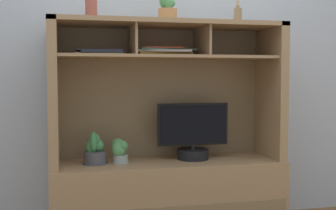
{
  "coord_description": "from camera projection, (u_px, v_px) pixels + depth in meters",
  "views": [
    {
      "loc": [
        -0.65,
        -2.91,
        1.09
      ],
      "look_at": [
        0.0,
        0.0,
        0.89
      ],
      "focal_mm": 46.61,
      "sensor_mm": 36.0,
      "label": 1
    }
  ],
  "objects": [
    {
      "name": "magazine_stack_left",
      "position": [
        163.0,
        52.0,
        3.02
      ],
      "size": [
        0.43,
        0.33,
        0.06
      ],
      "color": "gray",
      "rests_on": "media_console"
    },
    {
      "name": "tv_monitor",
      "position": [
        193.0,
        136.0,
        3.06
      ],
      "size": [
        0.5,
        0.22,
        0.39
      ],
      "color": "black",
      "rests_on": "media_console"
    },
    {
      "name": "potted_fern",
      "position": [
        95.0,
        152.0,
        2.9
      ],
      "size": [
        0.17,
        0.17,
        0.22
      ],
      "color": "#47454D",
      "rests_on": "media_console"
    },
    {
      "name": "magazine_stack_centre",
      "position": [
        100.0,
        52.0,
        2.92
      ],
      "size": [
        0.34,
        0.3,
        0.04
      ],
      "color": "beige",
      "rests_on": "media_console"
    },
    {
      "name": "potted_succulent",
      "position": [
        167.0,
        7.0,
        2.95
      ],
      "size": [
        0.15,
        0.15,
        0.23
      ],
      "color": "#B47A46",
      "rests_on": "media_console"
    },
    {
      "name": "diffuser_bottle",
      "position": [
        238.0,
        15.0,
        3.08
      ],
      "size": [
        0.06,
        0.06,
        0.3
      ],
      "color": "olive",
      "rests_on": "media_console"
    },
    {
      "name": "media_console",
      "position": [
        168.0,
        170.0,
        3.03
      ],
      "size": [
        1.58,
        0.53,
        1.46
      ],
      "color": "#987752",
      "rests_on": "ground"
    },
    {
      "name": "ceramic_vase",
      "position": [
        91.0,
        9.0,
        2.83
      ],
      "size": [
        0.08,
        0.08,
        0.14
      ],
      "color": "#95493B",
      "rests_on": "media_console"
    },
    {
      "name": "back_wall",
      "position": [
        160.0,
        34.0,
        3.23
      ],
      "size": [
        6.0,
        0.02,
        2.8
      ],
      "primitive_type": "cube",
      "color": "#A6B1BE",
      "rests_on": "ground"
    },
    {
      "name": "potted_orchid",
      "position": [
        120.0,
        151.0,
        2.93
      ],
      "size": [
        0.12,
        0.12,
        0.16
      ],
      "color": "gray",
      "rests_on": "media_console"
    }
  ]
}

